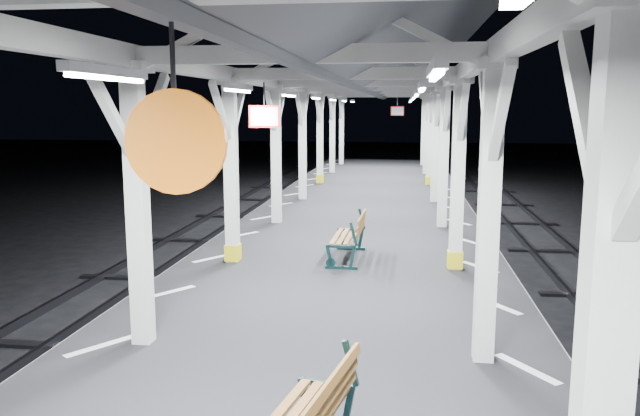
# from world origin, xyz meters

# --- Properties ---
(ground) EXTENTS (120.00, 120.00, 0.00)m
(ground) POSITION_xyz_m (0.00, 0.00, 0.00)
(ground) COLOR black
(ground) RESTS_ON ground
(platform) EXTENTS (6.00, 50.00, 1.00)m
(platform) POSITION_xyz_m (0.00, 0.00, 0.50)
(platform) COLOR black
(platform) RESTS_ON ground
(hazard_stripes_left) EXTENTS (1.00, 48.00, 0.01)m
(hazard_stripes_left) POSITION_xyz_m (-2.45, 0.00, 1.00)
(hazard_stripes_left) COLOR silver
(hazard_stripes_left) RESTS_ON platform
(hazard_stripes_right) EXTENTS (1.00, 48.00, 0.01)m
(hazard_stripes_right) POSITION_xyz_m (2.45, 0.00, 1.00)
(hazard_stripes_right) COLOR silver
(hazard_stripes_right) RESTS_ON platform
(track_left) EXTENTS (2.20, 60.00, 0.16)m
(track_left) POSITION_xyz_m (-5.00, 0.00, 0.08)
(track_left) COLOR #2D2D33
(track_left) RESTS_ON ground
(canopy) EXTENTS (5.40, 49.00, 4.65)m
(canopy) POSITION_xyz_m (0.00, -0.02, 4.56)
(canopy) COLOR silver
(canopy) RESTS_ON platform
(bench_mid) EXTENTS (0.63, 1.60, 0.86)m
(bench_mid) POSITION_xyz_m (0.14, 2.48, 1.46)
(bench_mid) COLOR black
(bench_mid) RESTS_ON platform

